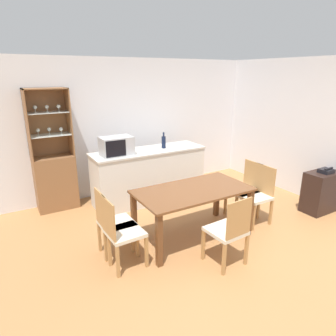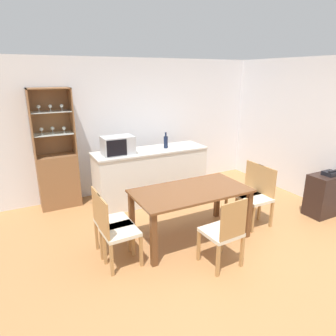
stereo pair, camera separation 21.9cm
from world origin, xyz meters
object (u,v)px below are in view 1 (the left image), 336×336
dining_chair_side_right_near (257,195)px  side_cabinet (321,192)px  dining_chair_side_right_far (245,190)px  wine_bottle (164,142)px  dining_chair_side_left_far (114,223)px  dining_chair_head_near (228,231)px  dining_chair_side_left_near (121,232)px  display_cabinet (55,174)px  dining_table (193,196)px  telephone (326,171)px  microwave (116,146)px

dining_chair_side_right_near → side_cabinet: bearing=-101.6°
dining_chair_side_right_far → wine_bottle: size_ratio=3.14×
dining_chair_side_left_far → dining_chair_head_near: size_ratio=1.00×
dining_chair_side_left_far → dining_chair_side_left_near: same height
dining_chair_side_left_far → dining_chair_side_right_far: (2.25, 0.00, 0.00)m
dining_chair_side_left_far → wine_bottle: size_ratio=3.14×
display_cabinet → dining_chair_side_left_far: bearing=-79.6°
display_cabinet → dining_chair_side_left_far: 1.93m
dining_chair_side_right_far → display_cabinet: bearing=54.0°
dining_table → dining_chair_side_right_near: bearing=-6.5°
dining_chair_side_left_far → dining_chair_side_right_near: bearing=82.8°
dining_chair_head_near → side_cabinet: bearing=5.4°
dining_chair_side_left_far → telephone: size_ratio=4.18×
dining_table → dining_chair_side_left_near: bearing=-173.4°
dining_chair_side_left_near → side_cabinet: bearing=83.4°
display_cabinet → side_cabinet: (3.85, -2.41, -0.27)m
microwave → wine_bottle: microwave is taller
dining_chair_side_right_near → telephone: (1.25, -0.29, 0.28)m
display_cabinet → side_cabinet: display_cabinet is taller
display_cabinet → dining_chair_side_right_near: (2.60, -2.15, -0.16)m
dining_chair_head_near → dining_chair_side_right_far: 1.43m
telephone → side_cabinet: bearing=87.1°
dining_chair_side_right_near → dining_chair_side_left_near: 2.25m
dining_chair_head_near → dining_chair_side_left_near: same height
dining_table → telephone: (2.38, -0.42, 0.10)m
dining_table → dining_chair_side_left_near: size_ratio=1.76×
display_cabinet → dining_table: display_cabinet is taller
dining_chair_side_left_far → microwave: (0.59, 1.34, 0.66)m
dining_chair_side_left_far → dining_chair_side_right_far: same height
dining_table → dining_chair_side_right_far: bearing=6.5°
dining_chair_head_near → dining_table: bearing=87.0°
display_cabinet → dining_chair_side_right_near: bearing=-39.6°
dining_table → microwave: microwave is taller
wine_bottle → telephone: size_ratio=1.33×
wine_bottle → display_cabinet: bearing=163.9°
microwave → telephone: microwave is taller
dining_table → side_cabinet: size_ratio=2.30×
dining_table → dining_chair_side_right_near: (1.13, -0.13, -0.17)m
display_cabinet → dining_table: (1.47, -2.02, 0.01)m
dining_table → wine_bottle: wine_bottle is taller
dining_chair_head_near → microwave: bearing=100.6°
dining_chair_head_near → telephone: bearing=4.7°
dining_table → dining_chair_side_left_near: dining_chair_side_left_near is taller
dining_chair_side_left_near → telephone: dining_chair_side_left_near is taller
telephone → microwave: bearing=147.1°
display_cabinet → dining_chair_side_left_near: bearing=-80.8°
dining_chair_head_near → telephone: size_ratio=4.18×
dining_table → dining_chair_head_near: dining_chair_head_near is taller
dining_chair_side_left_near → microwave: microwave is taller
display_cabinet → microwave: (0.93, -0.56, 0.50)m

